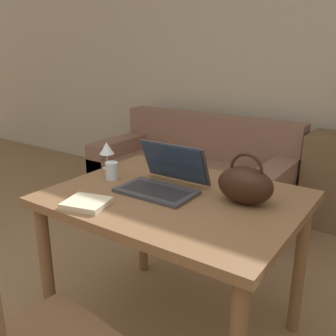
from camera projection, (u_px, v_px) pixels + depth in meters
The scene contains 8 objects.
wall_back at pixel (316, 56), 3.17m from camera, with size 10.00×0.06×2.70m.
dining_table at pixel (175, 215), 1.75m from camera, with size 1.12×0.87×0.77m.
couch at pixel (193, 177), 3.46m from camera, with size 1.79×0.86×0.82m.
laptop at pixel (165, 177), 1.77m from camera, with size 0.36×0.31×0.21m.
drinking_glass at pixel (112, 171), 1.91m from camera, with size 0.07×0.07×0.09m.
wine_glass at pixel (107, 149), 2.05m from camera, with size 0.08×0.08×0.15m.
handbag at pixel (245, 184), 1.60m from camera, with size 0.25×0.16×0.23m.
book at pixel (87, 203), 1.59m from camera, with size 0.21×0.19×0.02m.
Camera 1 is at (0.84, -0.50, 1.41)m, focal length 40.00 mm.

